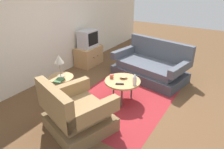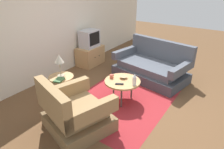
# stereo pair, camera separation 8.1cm
# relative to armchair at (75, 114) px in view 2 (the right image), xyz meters

# --- Properties ---
(ground_plane) EXTENTS (16.00, 16.00, 0.00)m
(ground_plane) POSITION_rel_armchair_xyz_m (1.30, -0.26, -0.31)
(ground_plane) COLOR brown
(back_wall) EXTENTS (9.00, 0.12, 2.70)m
(back_wall) POSITION_rel_armchair_xyz_m (1.30, 1.98, 1.04)
(back_wall) COLOR beige
(back_wall) RESTS_ON ground
(area_rug) EXTENTS (2.45, 1.84, 0.00)m
(area_rug) POSITION_rel_armchair_xyz_m (1.20, -0.20, -0.31)
(area_rug) COLOR maroon
(area_rug) RESTS_ON ground
(armchair) EXTENTS (1.20, 1.23, 0.93)m
(armchair) POSITION_rel_armchair_xyz_m (0.00, 0.00, 0.00)
(armchair) COLOR brown
(armchair) RESTS_ON ground
(couch) EXTENTS (1.31, 1.94, 0.93)m
(couch) POSITION_rel_armchair_xyz_m (2.57, -0.25, -0.02)
(couch) COLOR #3E424B
(couch) RESTS_ON ground
(coffee_table) EXTENTS (0.73, 0.73, 0.48)m
(coffee_table) POSITION_rel_armchair_xyz_m (1.20, -0.20, 0.13)
(coffee_table) COLOR tan
(coffee_table) RESTS_ON ground
(side_table) EXTENTS (0.50, 0.50, 0.56)m
(side_table) POSITION_rel_armchair_xyz_m (0.52, 0.84, 0.09)
(side_table) COLOR tan
(side_table) RESTS_ON ground
(tv_stand) EXTENTS (0.79, 0.52, 0.54)m
(tv_stand) POSITION_rel_armchair_xyz_m (2.39, 1.64, -0.04)
(tv_stand) COLOR tan
(tv_stand) RESTS_ON ground
(television) EXTENTS (0.53, 0.39, 0.49)m
(television) POSITION_rel_armchair_xyz_m (2.39, 1.63, 0.48)
(television) COLOR #B7B7BC
(television) RESTS_ON tv_stand
(table_lamp) EXTENTS (0.18, 0.18, 0.46)m
(table_lamp) POSITION_rel_armchair_xyz_m (0.53, 0.85, 0.60)
(table_lamp) COLOR #9E937A
(table_lamp) RESTS_ON side_table
(vase) EXTENTS (0.08, 0.08, 0.24)m
(vase) POSITION_rel_armchair_xyz_m (1.16, -0.48, 0.28)
(vase) COLOR white
(vase) RESTS_ON coffee_table
(mug) EXTENTS (0.12, 0.07, 0.08)m
(mug) POSITION_rel_armchair_xyz_m (1.16, 0.05, 0.21)
(mug) COLOR #B74C3D
(mug) RESTS_ON coffee_table
(bowl) EXTENTS (0.17, 0.17, 0.05)m
(bowl) POSITION_rel_armchair_xyz_m (1.29, -0.16, 0.19)
(bowl) COLOR tan
(bowl) RESTS_ON coffee_table
(tv_remote_dark) EXTENTS (0.12, 0.16, 0.02)m
(tv_remote_dark) POSITION_rel_armchair_xyz_m (1.02, -0.23, 0.18)
(tv_remote_dark) COLOR black
(tv_remote_dark) RESTS_ON coffee_table
(book) EXTENTS (0.25, 0.21, 0.03)m
(book) POSITION_rel_armchair_xyz_m (0.37, 0.73, 0.27)
(book) COLOR #3D663D
(book) RESTS_ON side_table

